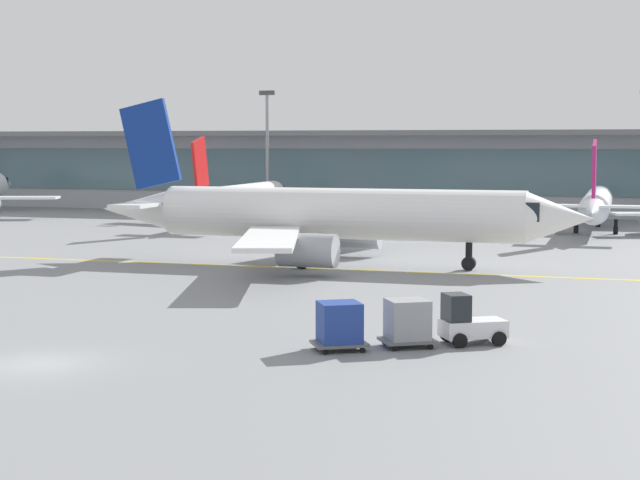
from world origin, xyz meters
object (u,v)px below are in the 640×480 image
at_px(apron_light_mast_1, 267,147).
at_px(baggage_tug, 468,323).
at_px(gate_airplane_1, 241,198).
at_px(gate_airplane_2, 597,205).
at_px(cargo_dolly_lead, 407,321).
at_px(cargo_dolly_trailing, 339,324).
at_px(taxiing_regional_jet, 335,215).

bearing_deg(apron_light_mast_1, baggage_tug, -63.62).
bearing_deg(gate_airplane_1, apron_light_mast_1, 7.83).
xyz_separation_m(gate_airplane_1, baggage_tug, (31.61, -54.70, -1.75)).
xyz_separation_m(gate_airplane_1, gate_airplane_2, (34.55, 0.90, -0.08)).
height_order(cargo_dolly_lead, cargo_dolly_trailing, same).
height_order(gate_airplane_1, cargo_dolly_lead, gate_airplane_1).
bearing_deg(cargo_dolly_trailing, apron_light_mast_1, 81.26).
height_order(baggage_tug, cargo_dolly_trailing, baggage_tug).
bearing_deg(gate_airplane_1, cargo_dolly_trailing, -155.73).
height_order(gate_airplane_1, baggage_tug, gate_airplane_1).
bearing_deg(cargo_dolly_lead, gate_airplane_1, 86.63).
distance_m(baggage_tug, cargo_dolly_lead, 2.63).
height_order(gate_airplane_2, baggage_tug, gate_airplane_2).
xyz_separation_m(baggage_tug, apron_light_mast_1, (-33.59, 67.70, 6.81)).
bearing_deg(taxiing_regional_jet, gate_airplane_2, 62.53).
distance_m(gate_airplane_2, taxiing_regional_jet, 35.08).
xyz_separation_m(gate_airplane_1, apron_light_mast_1, (-1.98, 13.01, 5.06)).
distance_m(taxiing_regional_jet, cargo_dolly_lead, 27.85).
height_order(cargo_dolly_lead, apron_light_mast_1, apron_light_mast_1).
xyz_separation_m(gate_airplane_2, cargo_dolly_trailing, (-7.62, -58.41, -1.50)).
bearing_deg(baggage_tug, cargo_dolly_lead, -180.00).
bearing_deg(gate_airplane_2, apron_light_mast_1, 71.07).
bearing_deg(taxiing_regional_jet, cargo_dolly_trailing, -73.88).
bearing_deg(cargo_dolly_trailing, taxiing_regional_jet, 75.78).
distance_m(cargo_dolly_lead, cargo_dolly_trailing, 2.85).
relative_size(taxiing_regional_jet, cargo_dolly_lead, 13.01).
xyz_separation_m(taxiing_regional_jet, baggage_tug, (12.87, -24.29, -2.51)).
height_order(gate_airplane_1, cargo_dolly_trailing, gate_airplane_1).
relative_size(baggage_tug, cargo_dolly_trailing, 1.12).
xyz_separation_m(gate_airplane_2, taxiing_regional_jet, (-15.80, -31.31, 0.84)).
bearing_deg(gate_airplane_2, cargo_dolly_trailing, 171.98).
relative_size(baggage_tug, apron_light_mast_1, 0.21).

